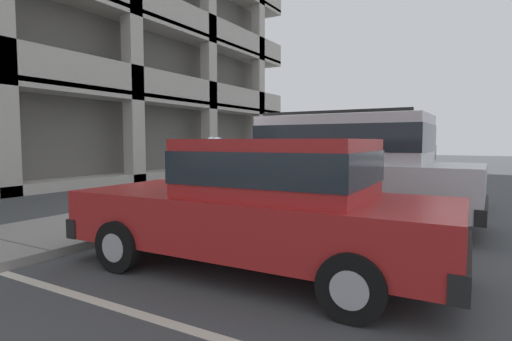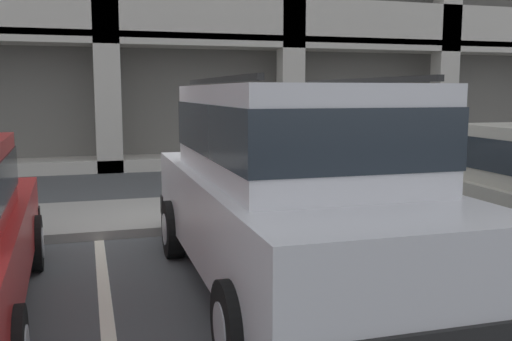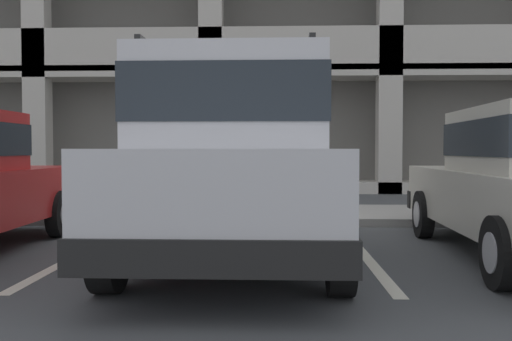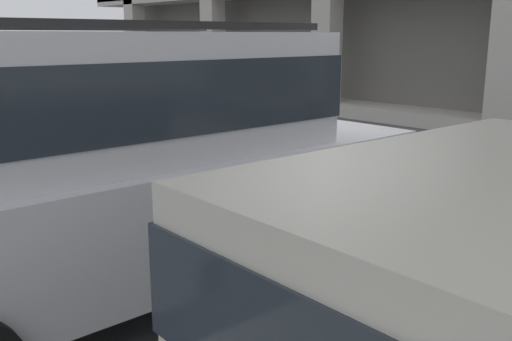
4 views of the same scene
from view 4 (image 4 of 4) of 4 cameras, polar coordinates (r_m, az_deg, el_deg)
name	(u,v)px [view 4 (image 4 of 4)]	position (r m, az deg, el deg)	size (l,w,h in m)	color
ground_plane	(311,229)	(6.08, 5.51, -5.86)	(80.00, 80.00, 0.10)	#444749
sidewalk	(385,196)	(7.02, 12.74, -2.54)	(40.00, 2.20, 0.12)	gray
parking_stall_lines	(336,320)	(4.17, 8.02, -14.60)	(12.34, 4.80, 0.01)	silver
silver_suv	(122,157)	(4.26, -13.21, 1.37)	(2.05, 4.79, 2.03)	silver
parking_meter_near	(321,105)	(6.19, 6.51, 6.55)	(0.35, 0.12, 1.48)	#47474C
parking_meter_far	(74,75)	(11.21, -17.73, 9.11)	(0.35, 0.12, 1.49)	#595B60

